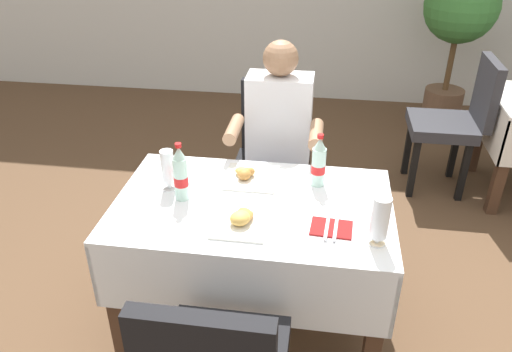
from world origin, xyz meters
TOP-DOWN VIEW (x-y plane):
  - ground_plane at (0.00, 0.00)m, footprint 11.00×11.00m
  - main_dining_table at (-0.12, 0.18)m, footprint 1.24×0.78m
  - chair_far_diner_seat at (-0.12, 0.96)m, footprint 0.44×0.50m
  - seated_diner_far at (-0.08, 0.85)m, footprint 0.50×0.46m
  - plate_near_camera at (-0.14, 0.00)m, footprint 0.22×0.22m
  - plate_far_diner at (-0.17, 0.38)m, footprint 0.25×0.25m
  - beer_glass_left at (-0.52, 0.24)m, footprint 0.07×0.07m
  - beer_glass_middle at (0.41, -0.04)m, footprint 0.07×0.07m
  - cola_bottle_primary at (-0.44, 0.17)m, footprint 0.07×0.07m
  - cola_bottle_secondary at (0.16, 0.38)m, footprint 0.07×0.07m
  - napkin_cutlery_set at (0.23, 0.03)m, footprint 0.18×0.19m
  - background_chair_left at (1.08, 1.71)m, footprint 0.50×0.44m
  - potted_plant_corner at (1.23, 2.84)m, footprint 0.61×0.61m

SIDE VIEW (x-z plane):
  - ground_plane at x=0.00m, z-range 0.00..0.00m
  - chair_far_diner_seat at x=-0.12m, z-range 0.07..1.04m
  - background_chair_left at x=1.08m, z-range 0.07..1.04m
  - main_dining_table at x=-0.12m, z-range 0.19..0.92m
  - seated_diner_far at x=-0.08m, z-range 0.08..1.34m
  - napkin_cutlery_set at x=0.23m, z-range 0.72..0.74m
  - plate_far_diner at x=-0.17m, z-range 0.71..0.77m
  - plate_near_camera at x=-0.14m, z-range 0.71..0.78m
  - beer_glass_left at x=-0.52m, z-range 0.73..0.92m
  - beer_glass_middle at x=0.41m, z-range 0.73..0.94m
  - cola_bottle_secondary at x=0.16m, z-range 0.71..0.97m
  - cola_bottle_primary at x=-0.44m, z-range 0.71..0.98m
  - potted_plant_corner at x=1.23m, z-range 0.25..1.65m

